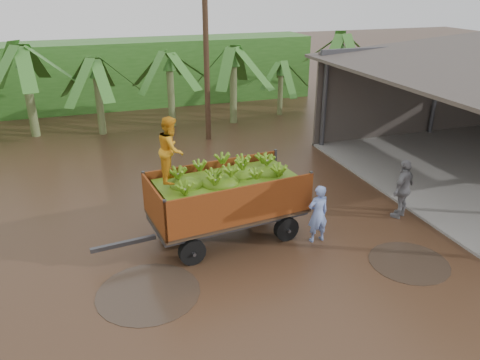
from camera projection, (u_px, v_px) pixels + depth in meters
name	position (u px, v px, depth m)	size (l,w,h in m)	color
ground	(252.00, 225.00, 13.86)	(100.00, 100.00, 0.00)	black
hedge_north	(122.00, 73.00, 26.49)	(22.00, 3.00, 3.60)	#2D661E
banana_trailer	(226.00, 195.00, 12.73)	(5.90, 2.51, 3.62)	#A24817
man_blue	(318.00, 214.00, 12.72)	(0.61, 0.40, 1.67)	#7B97E1
man_grey	(403.00, 189.00, 14.00)	(1.09, 0.45, 1.86)	slate
utility_pole	(206.00, 56.00, 19.88)	(1.20, 0.24, 7.26)	#47301E
banana_plants	(75.00, 116.00, 17.92)	(24.94, 20.44, 4.28)	#2D661E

